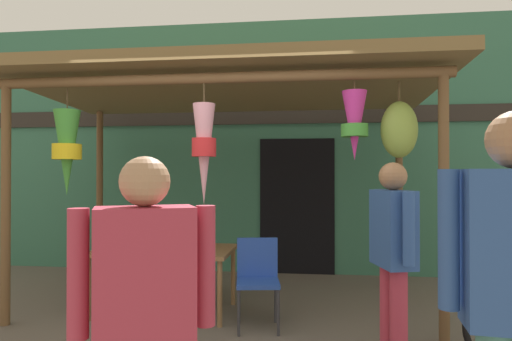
{
  "coord_description": "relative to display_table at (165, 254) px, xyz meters",
  "views": [
    {
      "loc": [
        0.9,
        -4.13,
        1.47
      ],
      "look_at": [
        0.32,
        0.52,
        1.51
      ],
      "focal_mm": 30.9,
      "sensor_mm": 36.0,
      "label": 1
    }
  ],
  "objects": [
    {
      "name": "flower_heap_on_table",
      "position": [
        -0.06,
        0.07,
        0.13
      ],
      "size": [
        0.74,
        0.51,
        0.13
      ],
      "color": "orange",
      "rests_on": "display_table"
    },
    {
      "name": "display_table",
      "position": [
        0.0,
        0.0,
        0.0
      ],
      "size": [
        1.44,
        0.83,
        0.68
      ],
      "color": "brown",
      "rests_on": "ground_plane"
    },
    {
      "name": "vendor_in_orange",
      "position": [
        0.86,
        -2.79,
        0.28
      ],
      "size": [
        0.55,
        0.37,
        1.54
      ],
      "color": "#B23347",
      "rests_on": "ground_plane"
    },
    {
      "name": "market_stall_canopy",
      "position": [
        0.65,
        0.29,
        1.71
      ],
      "size": [
        4.6,
        2.43,
        2.59
      ],
      "color": "brown",
      "rests_on": "ground_plane"
    },
    {
      "name": "ground_plane",
      "position": [
        0.64,
        -0.41,
        -0.62
      ],
      "size": [
        30.0,
        30.0,
        0.0
      ],
      "primitive_type": "plane",
      "color": "#60564C"
    },
    {
      "name": "folding_chair",
      "position": [
        1.03,
        -0.31,
        -0.12
      ],
      "size": [
        0.46,
        0.46,
        0.84
      ],
      "color": "#2347A8",
      "rests_on": "ground_plane"
    },
    {
      "name": "shop_facade",
      "position": [
        0.65,
        2.15,
        1.27
      ],
      "size": [
        11.66,
        0.29,
        3.78
      ],
      "color": "#387056",
      "rests_on": "ground_plane"
    },
    {
      "name": "passerby_at_right",
      "position": [
        2.16,
        -1.1,
        0.29
      ],
      "size": [
        0.31,
        0.58,
        1.56
      ],
      "color": "#B23347",
      "rests_on": "ground_plane"
    }
  ]
}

